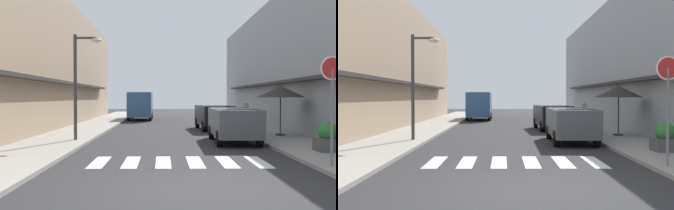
% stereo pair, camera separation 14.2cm
% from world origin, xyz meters
% --- Properties ---
extents(ground_plane, '(85.23, 85.23, 0.00)m').
position_xyz_m(ground_plane, '(0.00, 15.50, 0.00)').
color(ground_plane, '#2B2B2D').
extents(sidewalk_left, '(2.86, 54.23, 0.12)m').
position_xyz_m(sidewalk_left, '(-5.03, 15.50, 0.06)').
color(sidewalk_left, '#9E998E').
rests_on(sidewalk_left, ground_plane).
extents(sidewalk_right, '(2.86, 54.23, 0.12)m').
position_xyz_m(sidewalk_right, '(5.03, 15.50, 0.06)').
color(sidewalk_right, gray).
rests_on(sidewalk_right, ground_plane).
extents(building_row_left, '(5.50, 36.86, 8.18)m').
position_xyz_m(building_row_left, '(-8.96, 16.43, 4.09)').
color(building_row_left, tan).
rests_on(building_row_left, ground_plane).
extents(building_row_right, '(5.50, 36.86, 8.26)m').
position_xyz_m(building_row_right, '(8.96, 16.43, 4.13)').
color(building_row_right, '#939EA8').
rests_on(building_row_right, ground_plane).
extents(crosswalk, '(5.20, 2.20, 0.01)m').
position_xyz_m(crosswalk, '(-0.00, 3.59, 0.01)').
color(crosswalk, silver).
rests_on(crosswalk, ground_plane).
extents(parked_car_near, '(1.87, 4.48, 1.47)m').
position_xyz_m(parked_car_near, '(2.56, 8.75, 0.92)').
color(parked_car_near, '#4C5156').
rests_on(parked_car_near, ground_plane).
extents(parked_car_mid, '(1.97, 4.38, 1.47)m').
position_xyz_m(parked_car_mid, '(2.56, 15.42, 0.92)').
color(parked_car_mid, black).
rests_on(parked_car_mid, ground_plane).
extents(delivery_van, '(2.01, 5.40, 2.37)m').
position_xyz_m(delivery_van, '(-2.41, 25.96, 1.41)').
color(delivery_van, '#33598C').
rests_on(delivery_van, ground_plane).
extents(round_street_sign, '(0.65, 0.07, 2.92)m').
position_xyz_m(round_street_sign, '(4.01, 2.25, 2.35)').
color(round_street_sign, slate).
rests_on(round_street_sign, sidewalk_right).
extents(street_lamp, '(1.19, 0.28, 4.52)m').
position_xyz_m(street_lamp, '(-4.03, 8.85, 2.94)').
color(street_lamp, '#38383D').
rests_on(street_lamp, sidewalk_left).
extents(cafe_umbrella, '(2.30, 2.30, 2.37)m').
position_xyz_m(cafe_umbrella, '(5.17, 10.75, 2.20)').
color(cafe_umbrella, '#262626').
rests_on(cafe_umbrella, sidewalk_right).
extents(planter_corner, '(0.78, 0.78, 1.00)m').
position_xyz_m(planter_corner, '(5.10, 5.09, 0.57)').
color(planter_corner, '#4C4C4C').
rests_on(planter_corner, sidewalk_right).
extents(pedestrian_walking_near, '(0.34, 0.34, 1.55)m').
position_xyz_m(pedestrian_walking_near, '(4.64, 16.20, 0.93)').
color(pedestrian_walking_near, '#282B33').
rests_on(pedestrian_walking_near, sidewalk_right).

